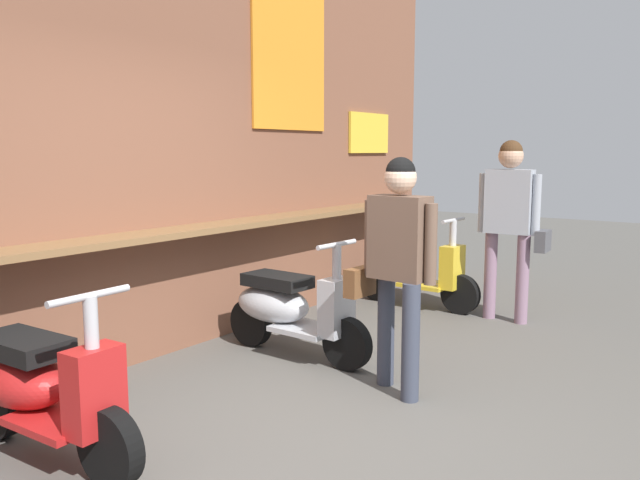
{
  "coord_description": "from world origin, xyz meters",
  "views": [
    {
      "loc": [
        -2.87,
        -2.09,
        1.65
      ],
      "look_at": [
        1.59,
        1.12,
        0.88
      ],
      "focal_mm": 36.32,
      "sensor_mm": 36.0,
      "label": 1
    }
  ],
  "objects_px": {
    "shopper_browsing": "(510,211)",
    "scooter_red": "(38,387)",
    "scooter_silver": "(288,308)",
    "scooter_yellow": "(411,270)",
    "shopper_passing": "(397,253)"
  },
  "relations": [
    {
      "from": "shopper_browsing",
      "to": "scooter_red",
      "type": "bearing_deg",
      "value": 162.06
    },
    {
      "from": "scooter_silver",
      "to": "scooter_yellow",
      "type": "distance_m",
      "value": 2.09
    },
    {
      "from": "scooter_red",
      "to": "shopper_passing",
      "type": "height_order",
      "value": "shopper_passing"
    },
    {
      "from": "scooter_red",
      "to": "scooter_silver",
      "type": "bearing_deg",
      "value": 87.93
    },
    {
      "from": "scooter_silver",
      "to": "scooter_yellow",
      "type": "height_order",
      "value": "same"
    },
    {
      "from": "shopper_passing",
      "to": "scooter_silver",
      "type": "bearing_deg",
      "value": -96.69
    },
    {
      "from": "scooter_red",
      "to": "scooter_yellow",
      "type": "distance_m",
      "value": 4.25
    },
    {
      "from": "scooter_yellow",
      "to": "scooter_silver",
      "type": "bearing_deg",
      "value": -87.99
    },
    {
      "from": "shopper_browsing",
      "to": "shopper_passing",
      "type": "xyz_separation_m",
      "value": [
        -2.28,
        -0.04,
        -0.11
      ]
    },
    {
      "from": "scooter_red",
      "to": "shopper_browsing",
      "type": "bearing_deg",
      "value": 73.93
    },
    {
      "from": "scooter_red",
      "to": "shopper_browsing",
      "type": "distance_m",
      "value": 4.42
    },
    {
      "from": "scooter_red",
      "to": "shopper_passing",
      "type": "relative_size",
      "value": 0.87
    },
    {
      "from": "scooter_red",
      "to": "scooter_yellow",
      "type": "height_order",
      "value": "same"
    },
    {
      "from": "shopper_passing",
      "to": "scooter_yellow",
      "type": "bearing_deg",
      "value": -150.77
    },
    {
      "from": "scooter_red",
      "to": "scooter_silver",
      "type": "height_order",
      "value": "same"
    }
  ]
}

